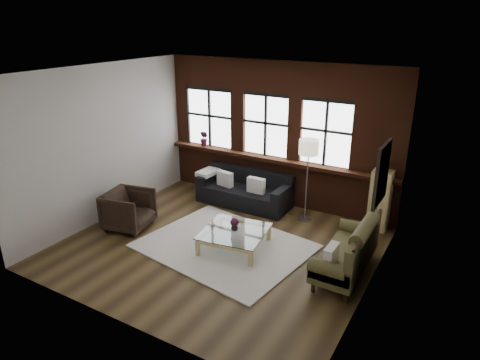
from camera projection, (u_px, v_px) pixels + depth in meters
The scene contains 26 objects.
floor at pixel (219, 246), 8.05m from camera, with size 5.50×5.50×0.00m, color #392915.
ceiling at pixel (216, 72), 6.91m from camera, with size 5.50×5.50×0.00m, color white.
wall_back at pixel (279, 134), 9.50m from camera, with size 5.50×5.50×0.00m, color #B9B4AC.
wall_front at pixel (112, 221), 5.46m from camera, with size 5.50×5.50×0.00m, color #B9B4AC.
wall_left at pixel (105, 144), 8.77m from camera, with size 5.00×5.00×0.00m, color #B9B4AC.
wall_right at pixel (377, 197), 6.19m from camera, with size 5.00×5.00×0.00m, color #B9B4AC.
brick_backwall at pixel (278, 135), 9.45m from camera, with size 5.50×0.12×3.20m, color #451F10, non-canonical shape.
sill_ledge at pixel (275, 160), 9.58m from camera, with size 5.50×0.30×0.08m, color #451F10.
window_left at pixel (210, 119), 10.25m from camera, with size 1.38×0.10×1.50m, color black, non-canonical shape.
window_mid at pixel (266, 126), 9.54m from camera, with size 1.38×0.10×1.50m, color black, non-canonical shape.
window_right at pixel (326, 134), 8.89m from camera, with size 1.38×0.10×1.50m, color black, non-canonical shape.
wall_poster at pixel (382, 174), 6.35m from camera, with size 0.05×0.74×0.94m, color black, non-canonical shape.
shag_rug at pixel (225, 246), 8.02m from camera, with size 2.93×2.30×0.03m, color beige.
dark_sofa at pixel (244, 189), 9.70m from camera, with size 2.11×0.86×0.76m, color black, non-canonical shape.
pillow_a at pixel (225, 179), 9.76m from camera, with size 0.40×0.14×0.34m, color white.
pillow_b at pixel (256, 185), 9.39m from camera, with size 0.40×0.14×0.34m, color white.
vintage_settee at pixel (346, 248), 7.04m from camera, with size 0.78×1.75×0.93m, color #4A4522, non-canonical shape.
pillow_settee at pixel (331, 256), 6.61m from camera, with size 0.14×0.38×0.34m, color white.
armchair at pixel (129, 210), 8.62m from camera, with size 0.84×0.86×0.79m, color black.
coffee_table at pixel (235, 240), 7.91m from camera, with size 1.13×1.13×0.38m, color tan, non-canonical shape.
vase at pixel (234, 227), 7.81m from camera, with size 0.13×0.13×0.14m, color #B2B2B2.
flowers at pixel (234, 222), 7.78m from camera, with size 0.16×0.16×0.16m, color #4C1A35.
drawer_chest at pixel (380, 200), 8.50m from camera, with size 0.38×0.38×1.25m, color tan.
potted_plant_top at pixel (385, 162), 8.22m from camera, with size 0.30×0.26×0.34m, color #2D5923.
floor_lamp at pixel (307, 178), 8.76m from camera, with size 0.40×0.40×1.90m, color #A5A5A8, non-canonical shape.
sill_plant at pixel (204, 139), 10.36m from camera, with size 0.21×0.17×0.39m, color #4C1A35.
Camera 1 is at (3.89, -5.92, 4.04)m, focal length 32.00 mm.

